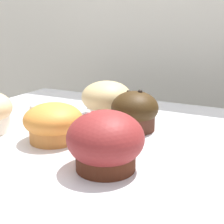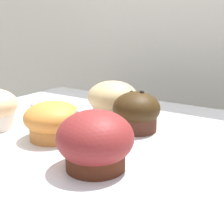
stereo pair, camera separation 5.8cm
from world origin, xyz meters
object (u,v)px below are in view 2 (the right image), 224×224
(muffin_back_left, at_px, (95,142))
(muffin_back_center, at_px, (113,99))
(muffin_front_left, at_px, (136,112))
(muffin_front_right, at_px, (53,121))

(muffin_back_left, bearing_deg, muffin_back_center, 117.76)
(muffin_back_left, relative_size, muffin_back_center, 0.98)
(muffin_back_left, height_order, muffin_front_left, muffin_back_left)
(muffin_front_right, height_order, muffin_back_center, muffin_back_center)
(muffin_back_center, bearing_deg, muffin_front_right, -92.53)
(muffin_front_right, bearing_deg, muffin_back_center, 87.47)
(muffin_front_left, xyz_separation_m, muffin_front_right, (-0.11, -0.12, -0.00))
(muffin_front_left, distance_m, muffin_back_center, 0.12)
(muffin_front_right, relative_size, muffin_back_center, 0.92)
(muffin_front_right, xyz_separation_m, muffin_back_center, (0.01, 0.19, 0.00))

